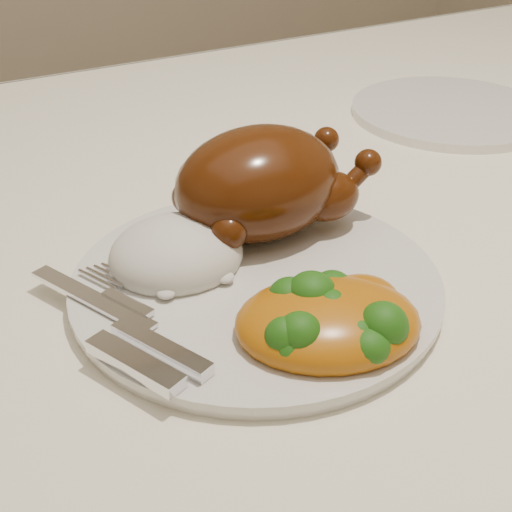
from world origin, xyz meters
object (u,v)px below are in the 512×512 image
dining_table (312,291)px  roast_chicken (263,182)px  dinner_plate (256,285)px  side_plate (450,111)px

dining_table → roast_chicken: size_ratio=9.03×
dinner_plate → dining_table: bearing=39.4°
side_plate → roast_chicken: 0.39m
dining_table → side_plate: 0.31m
dinner_plate → side_plate: (0.39, 0.21, -0.00)m
dinner_plate → roast_chicken: roast_chicken is taller
side_plate → dinner_plate: bearing=-151.5°
dining_table → roast_chicken: 0.18m
side_plate → roast_chicken: (-0.35, -0.15, 0.05)m
dinner_plate → roast_chicken: size_ratio=1.57×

